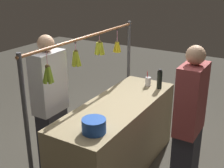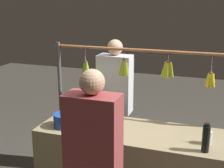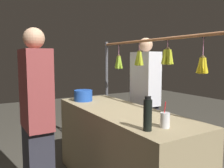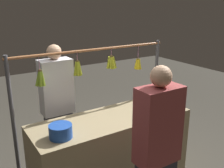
% 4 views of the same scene
% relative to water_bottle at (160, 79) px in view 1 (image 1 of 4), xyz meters
% --- Properties ---
extents(ground_plane, '(12.00, 12.00, 0.00)m').
position_rel_water_bottle_xyz_m(ground_plane, '(0.70, -0.22, -1.01)').
color(ground_plane, '#433F36').
extents(market_counter, '(1.92, 0.68, 0.89)m').
position_rel_water_bottle_xyz_m(market_counter, '(0.70, -0.22, -0.57)').
color(market_counter, tan).
rests_on(market_counter, ground).
extents(display_rack, '(2.12, 0.14, 1.67)m').
position_rel_water_bottle_xyz_m(display_rack, '(0.71, -0.63, 0.17)').
color(display_rack, '#4C4C51').
rests_on(display_rack, ground).
extents(water_bottle, '(0.07, 0.07, 0.26)m').
position_rel_water_bottle_xyz_m(water_bottle, '(0.00, 0.00, 0.00)').
color(water_bottle, black).
rests_on(water_bottle, market_counter).
extents(blue_bucket, '(0.23, 0.23, 0.14)m').
position_rel_water_bottle_xyz_m(blue_bucket, '(1.39, -0.09, -0.06)').
color(blue_bucket, '#204CAF').
rests_on(blue_bucket, market_counter).
extents(drink_cup, '(0.08, 0.08, 0.20)m').
position_rel_water_bottle_xyz_m(drink_cup, '(-0.01, -0.17, -0.06)').
color(drink_cup, silver).
rests_on(drink_cup, market_counter).
extents(vendor_person, '(0.40, 0.22, 1.70)m').
position_rel_water_bottle_xyz_m(vendor_person, '(1.12, -0.88, -0.17)').
color(vendor_person, '#2D2D38').
rests_on(vendor_person, ground).
extents(customer_person, '(0.40, 0.22, 1.69)m').
position_rel_water_bottle_xyz_m(customer_person, '(0.77, 0.64, -0.17)').
color(customer_person, '#2D2D38').
rests_on(customer_person, ground).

